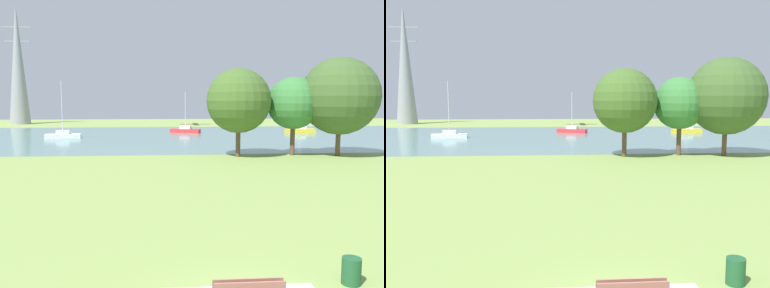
# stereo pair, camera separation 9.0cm
# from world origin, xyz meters

# --- Properties ---
(ground_plane) EXTENTS (160.00, 160.00, 0.00)m
(ground_plane) POSITION_xyz_m (0.00, 22.00, 0.00)
(ground_plane) COLOR #7F994C
(litter_bin) EXTENTS (0.56, 0.56, 0.80)m
(litter_bin) POSITION_xyz_m (3.44, 1.64, 0.40)
(litter_bin) COLOR #1E512D
(litter_bin) RESTS_ON ground
(water_surface) EXTENTS (140.00, 40.00, 0.02)m
(water_surface) POSITION_xyz_m (0.00, 50.00, 0.01)
(water_surface) COLOR slate
(water_surface) RESTS_ON ground
(sailboat_red) EXTENTS (5.02, 3.05, 6.57)m
(sailboat_red) POSITION_xyz_m (1.90, 56.36, 0.46)
(sailboat_red) COLOR red
(sailboat_red) RESTS_ON water_surface
(sailboat_white) EXTENTS (4.95, 2.10, 7.94)m
(sailboat_white) POSITION_xyz_m (-15.72, 48.21, 0.48)
(sailboat_white) COLOR white
(sailboat_white) RESTS_ON water_surface
(sailboat_yellow) EXTENTS (4.85, 1.66, 8.01)m
(sailboat_yellow) POSITION_xyz_m (20.58, 55.12, 0.48)
(sailboat_yellow) COLOR yellow
(sailboat_yellow) RESTS_ON water_surface
(tree_west_near) EXTENTS (6.08, 6.08, 8.34)m
(tree_west_near) POSITION_xyz_m (5.19, 28.41, 5.29)
(tree_west_near) COLOR brown
(tree_west_near) RESTS_ON ground
(tree_east_far) EXTENTS (5.03, 5.03, 7.57)m
(tree_east_far) POSITION_xyz_m (10.66, 29.00, 5.04)
(tree_east_far) COLOR brown
(tree_east_far) RESTS_ON ground
(tree_west_far) EXTENTS (7.36, 7.36, 9.41)m
(tree_west_far) POSITION_xyz_m (14.87, 28.18, 5.73)
(tree_west_far) COLOR brown
(tree_west_far) RESTS_ON ground
(electricity_pylon) EXTENTS (6.40, 4.40, 25.97)m
(electricity_pylon) POSITION_xyz_m (-32.75, 82.42, 13.00)
(electricity_pylon) COLOR gray
(electricity_pylon) RESTS_ON ground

